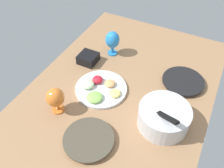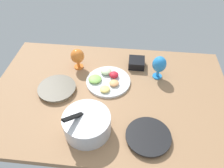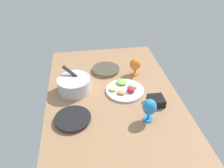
{
  "view_description": "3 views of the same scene",
  "coord_description": "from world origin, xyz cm",
  "px_view_note": "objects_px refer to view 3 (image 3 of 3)",
  "views": [
    {
      "loc": [
        86.23,
        39.32,
        104.98
      ],
      "look_at": [
        -0.67,
        -4.68,
        4.94
      ],
      "focal_mm": 38.28,
      "sensor_mm": 36.0,
      "label": 1
    },
    {
      "loc": [
        -12.37,
        100.15,
        108.35
      ],
      "look_at": [
        -0.97,
        -4.09,
        4.94
      ],
      "focal_mm": 35.51,
      "sensor_mm": 36.0,
      "label": 2
    },
    {
      "loc": [
        -136.99,
        21.0,
        109.38
      ],
      "look_at": [
        7.15,
        -0.62,
        4.94
      ],
      "focal_mm": 35.12,
      "sensor_mm": 36.0,
      "label": 3
    }
  ],
  "objects_px": {
    "dinner_plate_right": "(106,70)",
    "hurricane_glass_blue": "(149,108)",
    "dinner_plate_left": "(73,119)",
    "mixing_bowl": "(74,84)",
    "hurricane_glass_orange": "(135,65)",
    "fruit_platter": "(125,89)",
    "square_bowl_black": "(156,101)"
  },
  "relations": [
    {
      "from": "dinner_plate_right",
      "to": "hurricane_glass_blue",
      "type": "xyz_separation_m",
      "value": [
        -0.68,
        -0.21,
        0.1
      ]
    },
    {
      "from": "dinner_plate_left",
      "to": "dinner_plate_right",
      "type": "xyz_separation_m",
      "value": [
        0.61,
        -0.31,
        -0.0
      ]
    },
    {
      "from": "mixing_bowl",
      "to": "hurricane_glass_orange",
      "type": "relative_size",
      "value": 1.68
    },
    {
      "from": "fruit_platter",
      "to": "square_bowl_black",
      "type": "bearing_deg",
      "value": -134.64
    },
    {
      "from": "hurricane_glass_blue",
      "to": "hurricane_glass_orange",
      "type": "relative_size",
      "value": 1.1
    },
    {
      "from": "hurricane_glass_blue",
      "to": "square_bowl_black",
      "type": "relative_size",
      "value": 1.48
    },
    {
      "from": "dinner_plate_right",
      "to": "hurricane_glass_orange",
      "type": "height_order",
      "value": "hurricane_glass_orange"
    },
    {
      "from": "dinner_plate_left",
      "to": "fruit_platter",
      "type": "xyz_separation_m",
      "value": [
        0.28,
        -0.42,
        0.0
      ]
    },
    {
      "from": "mixing_bowl",
      "to": "dinner_plate_right",
      "type": "bearing_deg",
      "value": -47.63
    },
    {
      "from": "fruit_platter",
      "to": "square_bowl_black",
      "type": "xyz_separation_m",
      "value": [
        -0.2,
        -0.2,
        0.02
      ]
    },
    {
      "from": "hurricane_glass_blue",
      "to": "hurricane_glass_orange",
      "type": "bearing_deg",
      "value": -4.17
    },
    {
      "from": "dinner_plate_right",
      "to": "hurricane_glass_blue",
      "type": "height_order",
      "value": "hurricane_glass_blue"
    },
    {
      "from": "mixing_bowl",
      "to": "hurricane_glass_blue",
      "type": "distance_m",
      "value": 0.65
    },
    {
      "from": "hurricane_glass_orange",
      "to": "hurricane_glass_blue",
      "type": "bearing_deg",
      "value": 175.83
    },
    {
      "from": "dinner_plate_right",
      "to": "fruit_platter",
      "type": "bearing_deg",
      "value": -160.44
    },
    {
      "from": "dinner_plate_left",
      "to": "hurricane_glass_blue",
      "type": "relative_size",
      "value": 1.46
    },
    {
      "from": "square_bowl_black",
      "to": "dinner_plate_left",
      "type": "bearing_deg",
      "value": 97.71
    },
    {
      "from": "mixing_bowl",
      "to": "hurricane_glass_orange",
      "type": "xyz_separation_m",
      "value": [
        0.17,
        -0.54,
        0.04
      ]
    },
    {
      "from": "dinner_plate_left",
      "to": "mixing_bowl",
      "type": "distance_m",
      "value": 0.35
    },
    {
      "from": "mixing_bowl",
      "to": "hurricane_glass_blue",
      "type": "bearing_deg",
      "value": -129.41
    },
    {
      "from": "hurricane_glass_orange",
      "to": "dinner_plate_right",
      "type": "bearing_deg",
      "value": 69.7
    },
    {
      "from": "hurricane_glass_blue",
      "to": "dinner_plate_left",
      "type": "bearing_deg",
      "value": 82.47
    },
    {
      "from": "dinner_plate_left",
      "to": "square_bowl_black",
      "type": "xyz_separation_m",
      "value": [
        0.08,
        -0.62,
        0.02
      ]
    },
    {
      "from": "dinner_plate_right",
      "to": "hurricane_glass_orange",
      "type": "bearing_deg",
      "value": -110.3
    },
    {
      "from": "mixing_bowl",
      "to": "fruit_platter",
      "type": "xyz_separation_m",
      "value": [
        -0.06,
        -0.41,
        -0.05
      ]
    },
    {
      "from": "dinner_plate_left",
      "to": "hurricane_glass_blue",
      "type": "distance_m",
      "value": 0.53
    },
    {
      "from": "mixing_bowl",
      "to": "square_bowl_black",
      "type": "xyz_separation_m",
      "value": [
        -0.26,
        -0.61,
        -0.03
      ]
    },
    {
      "from": "fruit_platter",
      "to": "hurricane_glass_orange",
      "type": "bearing_deg",
      "value": -30.3
    },
    {
      "from": "mixing_bowl",
      "to": "dinner_plate_left",
      "type": "bearing_deg",
      "value": 177.17
    },
    {
      "from": "fruit_platter",
      "to": "square_bowl_black",
      "type": "height_order",
      "value": "square_bowl_black"
    },
    {
      "from": "dinner_plate_right",
      "to": "dinner_plate_left",
      "type": "bearing_deg",
      "value": 153.19
    },
    {
      "from": "fruit_platter",
      "to": "hurricane_glass_blue",
      "type": "xyz_separation_m",
      "value": [
        -0.35,
        -0.09,
        0.09
      ]
    }
  ]
}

